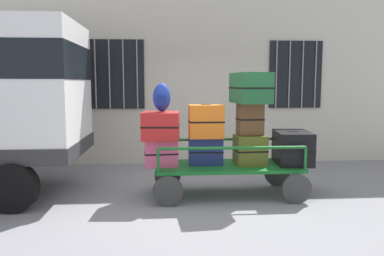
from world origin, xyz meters
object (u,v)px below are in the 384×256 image
(luggage_cart, at_px, (228,171))
(suitcase_center_top, at_px, (250,88))
(backpack, at_px, (162,98))
(suitcase_left_bottom, at_px, (161,153))
(suitcase_midleft_middle, at_px, (206,121))
(suitcase_left_middle, at_px, (161,126))
(suitcase_center_bottom, at_px, (250,150))
(suitcase_midleft_bottom, at_px, (206,151))
(suitcase_center_middle, at_px, (250,119))
(suitcase_midright_bottom, at_px, (293,147))

(luggage_cart, distance_m, suitcase_center_top, 1.38)
(luggage_cart, xyz_separation_m, backpack, (-1.05, -0.01, 1.18))
(suitcase_left_bottom, distance_m, suitcase_midleft_middle, 0.87)
(suitcase_left_bottom, height_order, backpack, backpack)
(suitcase_left_middle, bearing_deg, luggage_cart, 2.03)
(luggage_cart, xyz_separation_m, suitcase_left_bottom, (-1.07, -0.02, 0.31))
(luggage_cart, height_order, suitcase_center_bottom, suitcase_center_bottom)
(suitcase_center_top, bearing_deg, suitcase_midleft_bottom, -179.98)
(suitcase_midleft_middle, distance_m, suitcase_center_top, 0.89)
(suitcase_left_middle, xyz_separation_m, suitcase_center_top, (1.42, 0.07, 0.59))
(luggage_cart, bearing_deg, suitcase_midleft_bottom, 174.16)
(suitcase_left_bottom, relative_size, suitcase_left_middle, 0.89)
(suitcase_left_middle, xyz_separation_m, suitcase_midleft_bottom, (0.71, 0.07, -0.43))
(suitcase_left_middle, height_order, suitcase_midleft_middle, suitcase_midleft_middle)
(backpack, bearing_deg, suitcase_left_bottom, -161.12)
(suitcase_center_middle, bearing_deg, suitcase_midleft_middle, -176.70)
(suitcase_midleft_bottom, height_order, suitcase_center_bottom, suitcase_center_bottom)
(luggage_cart, distance_m, suitcase_center_middle, 0.91)
(luggage_cart, relative_size, suitcase_left_bottom, 4.38)
(luggage_cart, height_order, suitcase_midright_bottom, suitcase_midright_bottom)
(suitcase_left_bottom, relative_size, backpack, 1.24)
(suitcase_center_middle, distance_m, suitcase_center_top, 0.50)
(suitcase_left_middle, distance_m, suitcase_center_middle, 1.43)
(suitcase_left_bottom, relative_size, suitcase_center_bottom, 1.06)
(suitcase_midright_bottom, bearing_deg, suitcase_left_bottom, -178.56)
(suitcase_left_bottom, height_order, suitcase_midleft_bottom, suitcase_midleft_bottom)
(suitcase_center_bottom, relative_size, suitcase_center_top, 0.62)
(suitcase_midleft_bottom, relative_size, suitcase_midleft_middle, 1.00)
(suitcase_midleft_bottom, bearing_deg, suitcase_left_bottom, -175.54)
(suitcase_center_bottom, bearing_deg, luggage_cart, 178.89)
(luggage_cart, relative_size, suitcase_center_bottom, 4.65)
(suitcase_left_middle, relative_size, suitcase_center_middle, 1.22)
(backpack, bearing_deg, suitcase_left_middle, -125.20)
(suitcase_center_bottom, xyz_separation_m, suitcase_center_middle, (0.00, 0.04, 0.49))
(suitcase_midleft_middle, bearing_deg, suitcase_midright_bottom, 1.65)
(suitcase_midleft_middle, bearing_deg, suitcase_left_middle, -177.48)
(suitcase_left_bottom, bearing_deg, suitcase_center_middle, 2.16)
(luggage_cart, bearing_deg, suitcase_center_middle, 5.54)
(suitcase_left_bottom, bearing_deg, suitcase_midleft_middle, 1.02)
(suitcase_left_middle, xyz_separation_m, suitcase_center_middle, (1.42, 0.07, 0.09))
(luggage_cart, relative_size, suitcase_center_middle, 4.73)
(suitcase_left_bottom, height_order, suitcase_center_top, suitcase_center_top)
(luggage_cart, height_order, suitcase_center_middle, suitcase_center_middle)
(suitcase_midleft_middle, distance_m, backpack, 0.79)
(suitcase_midleft_middle, xyz_separation_m, backpack, (-0.69, -0.01, 0.38))
(suitcase_midleft_bottom, bearing_deg, backpack, -175.92)
(suitcase_midleft_bottom, bearing_deg, suitcase_left_middle, -174.04)
(suitcase_midright_bottom, height_order, backpack, backpack)
(luggage_cart, distance_m, suitcase_midright_bottom, 1.13)
(suitcase_midleft_bottom, distance_m, suitcase_midright_bottom, 1.43)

